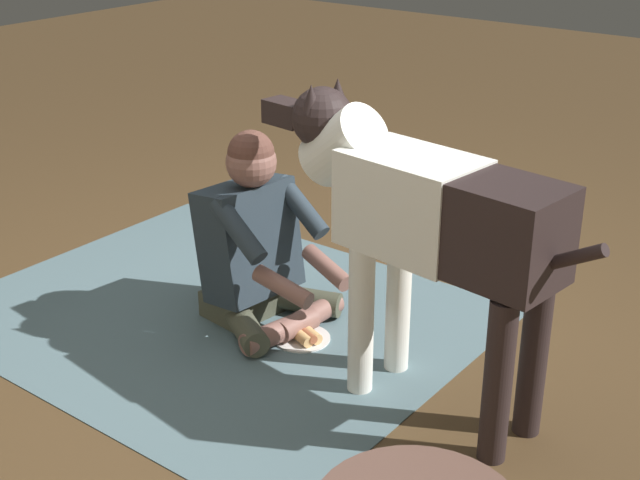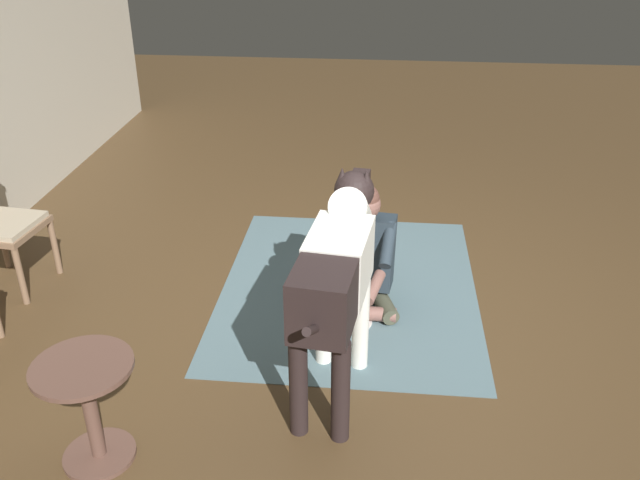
% 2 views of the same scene
% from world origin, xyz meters
% --- Properties ---
extents(ground_plane, '(14.78, 14.78, 0.00)m').
position_xyz_m(ground_plane, '(0.00, 0.00, 0.00)').
color(ground_plane, '#4C3720').
extents(area_rug, '(2.16, 1.76, 0.01)m').
position_xyz_m(area_rug, '(0.29, 0.21, 0.00)').
color(area_rug, slate).
rests_on(area_rug, ground).
extents(person_sitting_on_floor, '(0.67, 0.57, 0.85)m').
position_xyz_m(person_sitting_on_floor, '(0.13, 0.13, 0.35)').
color(person_sitting_on_floor, '#454736').
rests_on(person_sitting_on_floor, ground).
extents(large_dog, '(1.43, 0.39, 1.12)m').
position_xyz_m(large_dog, '(-0.73, 0.23, 0.72)').
color(large_dog, white).
rests_on(large_dog, ground).
extents(hot_dog_on_plate, '(0.24, 0.24, 0.06)m').
position_xyz_m(hot_dog_on_plate, '(-0.14, 0.16, 0.03)').
color(hot_dog_on_plate, silver).
rests_on(hot_dog_on_plate, ground).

